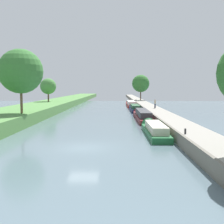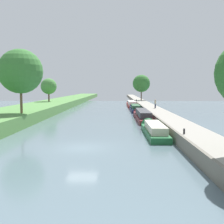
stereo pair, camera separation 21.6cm
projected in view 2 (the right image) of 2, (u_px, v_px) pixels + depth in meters
name	position (u px, v px, depth m)	size (l,w,h in m)	color
ground_plane	(82.00, 148.00, 22.85)	(160.00, 160.00, 0.00)	slate
right_towpath	(201.00, 142.00, 22.61)	(3.13, 260.00, 1.08)	gray
stone_quay	(181.00, 141.00, 22.64)	(0.25, 260.00, 1.13)	#6B665B
narrowboat_green	(154.00, 129.00, 29.36)	(1.87, 10.73, 1.90)	#1E6033
narrowboat_maroon	(142.00, 115.00, 43.43)	(1.95, 15.49, 2.13)	maroon
narrowboat_navy	(135.00, 108.00, 59.32)	(1.90, 13.26, 1.93)	#141E42
narrowboat_red	(131.00, 104.00, 74.35)	(2.15, 16.65, 2.18)	maroon
tree_rightbank_midnear	(141.00, 83.00, 84.73)	(5.30, 5.30, 7.77)	brown
tree_leftbank_downstream	(49.00, 86.00, 66.42)	(3.79, 3.79, 5.53)	brown
tree_leftbank_upstream	(20.00, 71.00, 35.66)	(5.73, 5.73, 8.30)	brown
person_walking	(155.00, 104.00, 52.13)	(0.34, 0.34, 1.66)	#282D42
mooring_bollard_near	(184.00, 131.00, 23.20)	(0.16, 0.16, 0.45)	black
mooring_bollard_far	(137.00, 100.00, 81.42)	(0.16, 0.16, 0.45)	black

